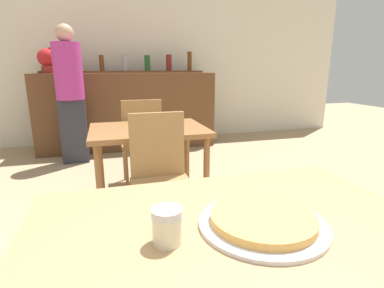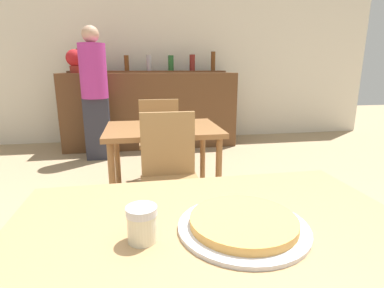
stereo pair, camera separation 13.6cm
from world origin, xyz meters
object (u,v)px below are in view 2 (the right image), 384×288
at_px(pizza_tray, 243,224).
at_px(person_standing, 95,90).
at_px(potted_plant, 75,60).
at_px(chair_far_side_back, 159,137).
at_px(cheese_shaker, 142,224).
at_px(chair_far_side_front, 170,171).

bearing_deg(pizza_tray, person_standing, 103.61).
height_order(person_standing, potted_plant, person_standing).
relative_size(chair_far_side_back, potted_plant, 2.78).
bearing_deg(person_standing, potted_plant, 120.30).
relative_size(pizza_tray, cheese_shaker, 3.83).
xyz_separation_m(person_standing, potted_plant, (-0.31, 0.53, 0.38)).
relative_size(chair_far_side_back, cheese_shaker, 9.62).
height_order(pizza_tray, potted_plant, potted_plant).
relative_size(chair_far_side_front, cheese_shaker, 9.62).
distance_m(person_standing, potted_plant, 0.72).
xyz_separation_m(chair_far_side_back, person_standing, (-0.74, 1.11, 0.41)).
xyz_separation_m(chair_far_side_back, pizza_tray, (0.08, -2.28, 0.26)).
distance_m(chair_far_side_front, potted_plant, 2.99).
bearing_deg(chair_far_side_back, potted_plant, -57.26).
xyz_separation_m(cheese_shaker, person_standing, (-0.54, 3.39, 0.11)).
distance_m(chair_far_side_front, cheese_shaker, 1.28).
bearing_deg(potted_plant, pizza_tray, -73.91).
distance_m(chair_far_side_front, chair_far_side_back, 1.05).
bearing_deg(chair_far_side_front, chair_far_side_back, 90.00).
relative_size(chair_far_side_front, person_standing, 0.53).
height_order(chair_far_side_back, potted_plant, potted_plant).
relative_size(chair_far_side_back, person_standing, 0.53).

